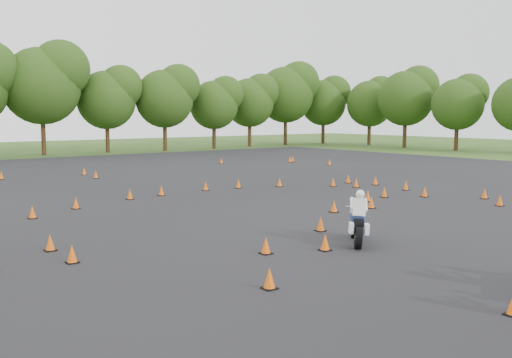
% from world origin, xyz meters
% --- Properties ---
extents(ground, '(140.00, 140.00, 0.00)m').
position_xyz_m(ground, '(0.00, 0.00, 0.00)').
color(ground, '#2D5119').
rests_on(ground, ground).
extents(asphalt_pad, '(62.00, 62.00, 0.00)m').
position_xyz_m(asphalt_pad, '(0.00, 6.00, 0.01)').
color(asphalt_pad, black).
rests_on(asphalt_pad, ground).
extents(treeline, '(87.13, 32.42, 11.19)m').
position_xyz_m(treeline, '(1.56, 35.11, 4.71)').
color(treeline, '#254112').
rests_on(treeline, ground).
extents(traffic_cones, '(36.34, 32.88, 0.45)m').
position_xyz_m(traffic_cones, '(-0.15, 5.56, 0.23)').
color(traffic_cones, '#E55809').
rests_on(traffic_cones, asphalt_pad).
extents(rider_white, '(1.89, 1.96, 1.61)m').
position_xyz_m(rider_white, '(-1.48, -2.80, 0.81)').
color(rider_white, silver).
rests_on(rider_white, ground).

